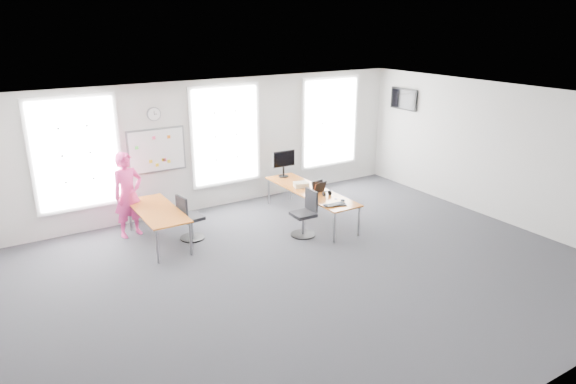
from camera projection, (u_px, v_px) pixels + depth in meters
floor at (309, 272)px, 9.14m from camera, size 10.00×10.00×0.00m
ceiling at (312, 103)px, 8.18m from camera, size 10.00×10.00×0.00m
wall_back at (214, 145)px, 11.88m from camera, size 10.00×0.00×10.00m
wall_front at (522, 295)px, 5.44m from camera, size 10.00×0.00×10.00m
wall_right at (501, 153)px, 11.15m from camera, size 0.00×10.00×10.00m
window_left at (76, 154)px, 10.29m from camera, size 1.60×0.06×2.20m
window_mid at (226, 135)px, 11.94m from camera, size 1.60×0.06×2.20m
window_right at (330, 122)px, 13.44m from camera, size 1.60×0.06×2.20m
desk_right at (310, 192)px, 11.36m from camera, size 0.74×2.78×0.68m
desk_left at (157, 212)px, 10.14m from camera, size 0.77×1.92×0.70m
chair_right at (305, 216)px, 10.56m from camera, size 0.51×0.51×0.96m
chair_left at (189, 220)px, 10.36m from camera, size 0.50×0.50×0.95m
person at (128, 195)px, 10.41m from camera, size 0.73×0.56×1.77m
whiteboard at (157, 151)px, 11.16m from camera, size 1.20×0.03×0.90m
wall_clock at (154, 114)px, 10.91m from camera, size 0.30×0.04×0.30m
tv at (404, 99)px, 13.29m from camera, size 0.06×0.90×0.55m
keyboard at (335, 205)px, 10.41m from camera, size 0.49×0.31×0.02m
mouse at (343, 200)px, 10.64m from camera, size 0.11×0.14×0.05m
lens_cap at (336, 199)px, 10.79m from camera, size 0.07×0.07×0.01m
headphones at (327, 193)px, 10.98m from camera, size 0.19×0.10×0.11m
laptop_sleeve at (319, 187)px, 11.14m from camera, size 0.33×0.22×0.26m
paper_stack at (301, 185)px, 11.54m from camera, size 0.38×0.32×0.11m
monitor at (284, 161)px, 12.18m from camera, size 0.57×0.23×0.64m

